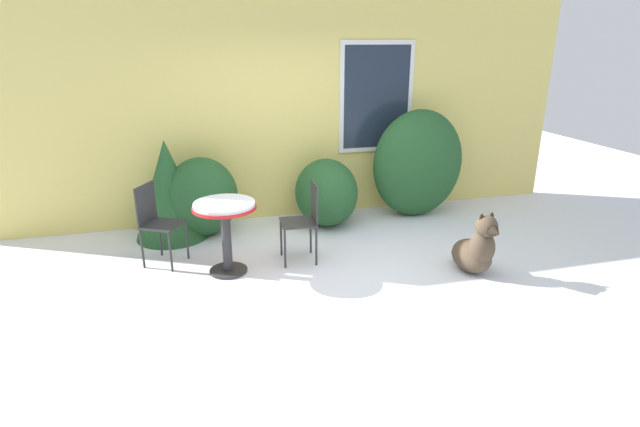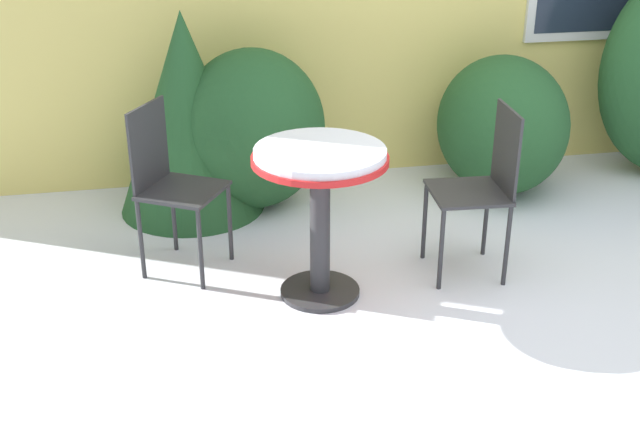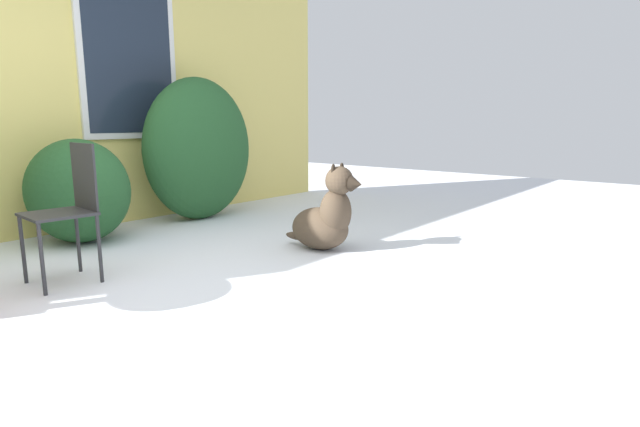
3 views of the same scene
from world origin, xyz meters
The scene contains 10 objects.
ground_plane centered at (0.00, 0.00, 0.00)m, with size 16.00×16.00×0.00m, color white.
house_wall centered at (0.06, 2.20, 1.59)m, with size 8.00×0.10×3.18m.
shrub_left centered at (-1.23, 1.73, 0.50)m, with size 0.89×0.81×1.00m.
shrub_middle centered at (0.37, 1.67, 0.45)m, with size 0.82×0.94×0.89m.
shrub_right centered at (1.70, 1.71, 0.74)m, with size 1.29×0.62×1.48m.
evergreen_bush centered at (-1.61, 1.75, 0.61)m, with size 0.89×0.89×1.23m.
patio_table centered at (-1.03, 0.55, 0.60)m, with size 0.66×0.66×0.78m.
patio_chair_near_table centered at (-1.74, 0.98, 0.50)m, with size 0.52×0.52×0.90m.
patio_chair_far_side centered at (-0.17, 0.64, 0.50)m, with size 0.40×0.40×0.90m.
dog centered at (1.50, -0.16, 0.26)m, with size 0.40×0.74×0.71m.
Camera 1 is at (-1.34, -4.39, 2.37)m, focal length 28.00 mm.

